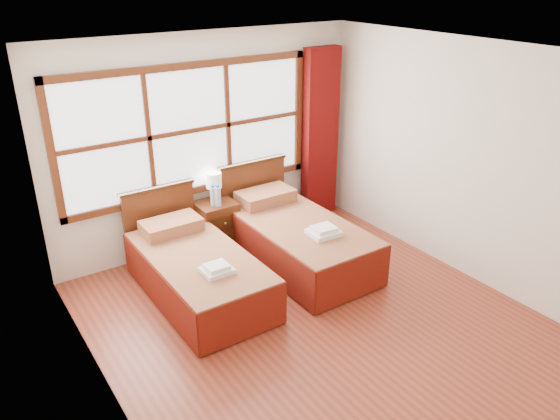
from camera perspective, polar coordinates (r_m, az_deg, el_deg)
floor at (r=5.53m, az=4.16°, el=-11.92°), size 4.50×4.50×0.00m
ceiling at (r=4.51m, az=5.19°, el=15.78°), size 4.50×4.50×0.00m
wall_back at (r=6.67m, az=-7.51°, el=6.98°), size 4.00×0.00×4.00m
wall_left at (r=4.07m, az=-18.23°, el=-5.89°), size 0.00×4.50×4.50m
wall_right at (r=6.25m, az=19.23°, el=4.61°), size 0.00×4.50×4.50m
window at (r=6.48m, az=-9.43°, el=8.18°), size 3.16×0.06×1.56m
curtain at (r=7.41m, az=4.22°, el=7.84°), size 0.50×0.16×2.30m
bed_left at (r=5.91m, az=-8.71°, el=-6.25°), size 0.97×1.99×0.93m
bed_right at (r=6.47m, az=1.60°, el=-2.93°), size 1.03×2.05×1.00m
nightstand at (r=6.79m, az=-6.62°, el=-1.65°), size 0.47×0.46×0.62m
towels_left at (r=5.41m, az=-6.61°, el=-6.15°), size 0.29×0.25×0.09m
towels_right at (r=6.04m, az=4.59°, el=-2.23°), size 0.35×0.31×0.10m
lamp at (r=6.62m, az=-6.94°, el=3.01°), size 0.19×0.19×0.37m
bottle_near at (r=6.55m, az=-7.01°, el=1.43°), size 0.07×0.07×0.25m
bottle_far at (r=6.52m, az=-6.49°, el=1.41°), size 0.07×0.07×0.27m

